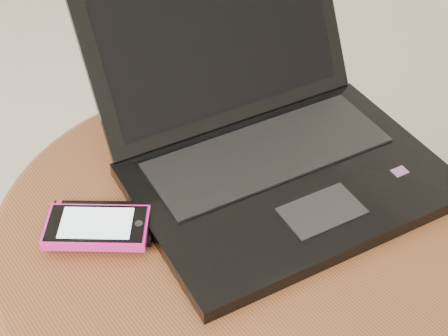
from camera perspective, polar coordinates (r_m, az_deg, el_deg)
table at (r=0.91m, az=0.83°, el=-8.91°), size 0.62×0.62×0.49m
laptop at (r=0.88m, az=3.84°, el=2.55°), size 0.44×0.44×0.23m
phone_black at (r=0.83m, az=-10.51°, el=-4.69°), size 0.14×0.13×0.01m
phone_pink at (r=0.81m, az=-10.91°, el=-5.02°), size 0.14×0.13×0.01m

